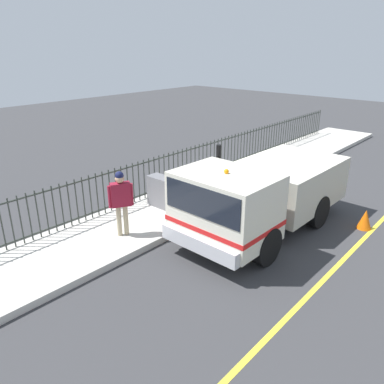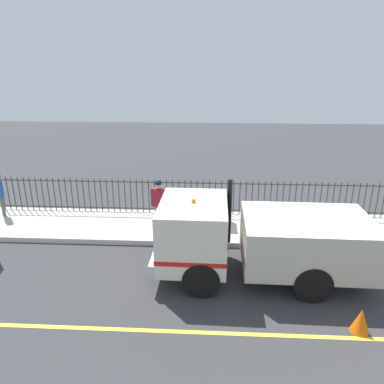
{
  "view_description": "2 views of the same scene",
  "coord_description": "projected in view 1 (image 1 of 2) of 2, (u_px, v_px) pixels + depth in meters",
  "views": [
    {
      "loc": [
        -5.12,
        10.22,
        4.98
      ],
      "look_at": [
        0.76,
        3.58,
        1.53
      ],
      "focal_mm": 35.56,
      "sensor_mm": 36.0,
      "label": 1
    },
    {
      "loc": [
        -9.0,
        2.85,
        5.57
      ],
      "look_at": [
        2.18,
        3.45,
        1.64
      ],
      "focal_mm": 33.76,
      "sensor_mm": 36.0,
      "label": 2
    }
  ],
  "objects": [
    {
      "name": "sidewalk_slab",
      "position": [
        216.0,
        189.0,
        13.78
      ],
      "size": [
        2.65,
        25.85,
        0.18
      ],
      "primitive_type": "cube",
      "color": "beige",
      "rests_on": "ground"
    },
    {
      "name": "work_truck",
      "position": [
        259.0,
        193.0,
        10.34
      ],
      "size": [
        2.49,
        5.83,
        2.47
      ],
      "rotation": [
        0.0,
        0.0,
        -0.02
      ],
      "color": "silver",
      "rests_on": "ground"
    },
    {
      "name": "iron_fence",
      "position": [
        193.0,
        163.0,
        14.19
      ],
      "size": [
        0.04,
        22.01,
        1.33
      ],
      "color": "#2D332D",
      "rests_on": "sidewalk_slab"
    },
    {
      "name": "worker_standing",
      "position": [
        121.0,
        197.0,
        9.89
      ],
      "size": [
        0.45,
        0.58,
        1.8
      ],
      "rotation": [
        0.0,
        0.0,
        -2.09
      ],
      "color": "maroon",
      "rests_on": "sidewalk_slab"
    },
    {
      "name": "utility_cabinet",
      "position": [
        161.0,
        191.0,
        11.96
      ],
      "size": [
        0.86,
        0.45,
        0.97
      ],
      "primitive_type": "cube",
      "color": "slate",
      "rests_on": "sidewalk_slab"
    },
    {
      "name": "lane_marking",
      "position": [
        366.0,
        237.0,
        10.54
      ],
      "size": [
        0.12,
        23.27,
        0.01
      ],
      "primitive_type": "cube",
      "color": "yellow",
      "rests_on": "ground"
    },
    {
      "name": "ground_plane",
      "position": [
        284.0,
        212.0,
        12.1
      ],
      "size": [
        56.88,
        56.88,
        0.0
      ],
      "primitive_type": "plane",
      "color": "#38383A",
      "rests_on": "ground"
    },
    {
      "name": "traffic_cone",
      "position": [
        365.0,
        219.0,
        10.93
      ],
      "size": [
        0.41,
        0.41,
        0.58
      ],
      "primitive_type": "cone",
      "color": "orange",
      "rests_on": "ground"
    }
  ]
}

